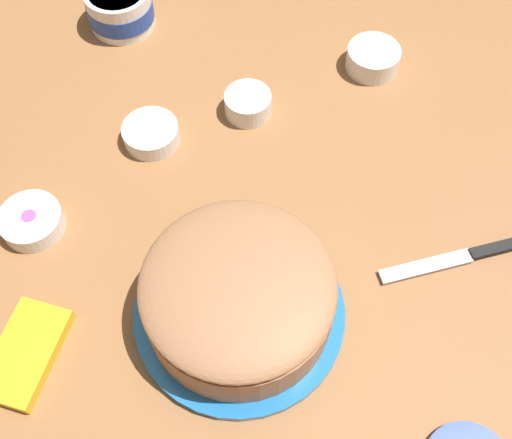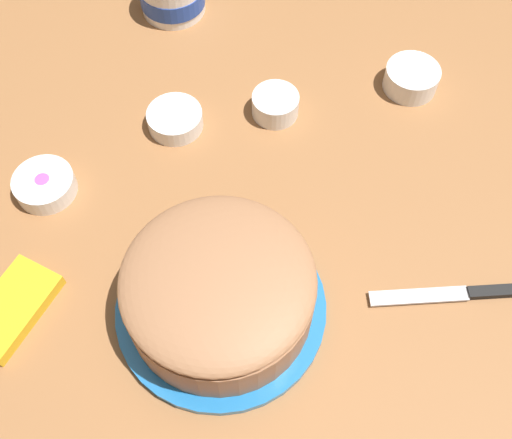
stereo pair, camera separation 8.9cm
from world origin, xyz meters
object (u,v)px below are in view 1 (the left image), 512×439
(frosted_cake, at_px, (239,298))
(spreading_knife, at_px, (470,255))
(frosting_tub, at_px, (120,7))
(sprinkle_bowl_green, at_px, (151,133))
(sprinkle_bowl_pink, at_px, (373,58))
(candy_box_lower, at_px, (26,353))
(sprinkle_bowl_rainbow, at_px, (31,221))
(sprinkle_bowl_blue, at_px, (248,103))

(frosted_cake, xyz_separation_m, spreading_knife, (0.08, -0.34, -0.05))
(frosted_cake, bearing_deg, frosting_tub, 19.86)
(sprinkle_bowl_green, bearing_deg, sprinkle_bowl_pink, -67.94)
(spreading_knife, height_order, sprinkle_bowl_pink, sprinkle_bowl_pink)
(frosting_tub, relative_size, candy_box_lower, 0.87)
(sprinkle_bowl_rainbow, bearing_deg, frosting_tub, -12.43)
(spreading_knife, xyz_separation_m, sprinkle_bowl_green, (0.23, 0.48, 0.01))
(frosting_tub, relative_size, sprinkle_bowl_pink, 1.31)
(spreading_knife, bearing_deg, sprinkle_bowl_green, 64.46)
(sprinkle_bowl_blue, relative_size, sprinkle_bowl_green, 0.86)
(frosted_cake, distance_m, sprinkle_bowl_pink, 0.52)
(sprinkle_bowl_green, bearing_deg, candy_box_lower, 158.30)
(sprinkle_bowl_green, bearing_deg, sprinkle_bowl_blue, -70.59)
(frosting_tub, bearing_deg, sprinkle_bowl_green, -165.59)
(sprinkle_bowl_blue, relative_size, candy_box_lower, 0.56)
(sprinkle_bowl_pink, bearing_deg, candy_box_lower, 134.57)
(sprinkle_bowl_green, relative_size, candy_box_lower, 0.66)
(frosting_tub, distance_m, sprinkle_bowl_rainbow, 0.45)
(frosting_tub, bearing_deg, frosted_cake, -160.14)
(spreading_knife, distance_m, candy_box_lower, 0.64)
(sprinkle_bowl_blue, height_order, candy_box_lower, sprinkle_bowl_blue)
(sprinkle_bowl_rainbow, distance_m, sprinkle_bowl_green, 0.23)
(spreading_knife, xyz_separation_m, sprinkle_bowl_pink, (0.38, 0.10, 0.02))
(sprinkle_bowl_blue, relative_size, sprinkle_bowl_rainbow, 0.84)
(sprinkle_bowl_pink, bearing_deg, spreading_knife, -165.58)
(sprinkle_bowl_blue, bearing_deg, frosting_tub, 46.28)
(frosted_cake, relative_size, sprinkle_bowl_rainbow, 3.11)
(frosting_tub, height_order, sprinkle_bowl_blue, frosting_tub)
(candy_box_lower, bearing_deg, sprinkle_bowl_blue, -18.33)
(frosted_cake, bearing_deg, candy_box_lower, 100.49)
(sprinkle_bowl_rainbow, relative_size, candy_box_lower, 0.67)
(frosted_cake, relative_size, spreading_knife, 1.25)
(sprinkle_bowl_blue, height_order, sprinkle_bowl_green, sprinkle_bowl_blue)
(sprinkle_bowl_green, distance_m, sprinkle_bowl_pink, 0.41)
(spreading_knife, height_order, sprinkle_bowl_green, sprinkle_bowl_green)
(frosting_tub, bearing_deg, sprinkle_bowl_rainbow, 167.57)
(spreading_knife, bearing_deg, sprinkle_bowl_rainbow, 84.04)
(frosted_cake, height_order, sprinkle_bowl_blue, frosted_cake)
(frosting_tub, xyz_separation_m, sprinkle_bowl_pink, (-0.12, -0.45, -0.02))
(spreading_knife, bearing_deg, sprinkle_bowl_blue, 48.31)
(frosted_cake, bearing_deg, sprinkle_bowl_green, 24.41)
(sprinkle_bowl_blue, height_order, sprinkle_bowl_pink, sprinkle_bowl_pink)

